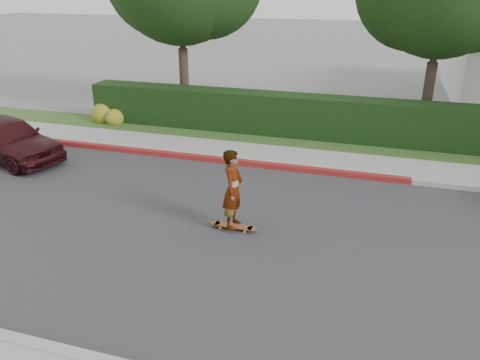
{
  "coord_description": "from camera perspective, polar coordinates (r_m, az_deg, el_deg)",
  "views": [
    {
      "loc": [
        -0.06,
        -8.41,
        5.12
      ],
      "look_at": [
        -2.86,
        0.76,
        1.0
      ],
      "focal_mm": 35.0,
      "sensor_mm": 36.0,
      "label": 1
    }
  ],
  "objects": [
    {
      "name": "car_maroon",
      "position": [
        15.92,
        -26.43,
        4.55
      ],
      "size": [
        4.22,
        2.66,
        1.34
      ],
      "primitive_type": "imported",
      "rotation": [
        0.0,
        0.0,
        1.27
      ],
      "color": "#3D1315",
      "rests_on": "ground"
    },
    {
      "name": "flowering_shrub",
      "position": [
        18.74,
        -15.91,
        7.57
      ],
      "size": [
        1.4,
        1.0,
        0.9
      ],
      "color": "#2D4C19",
      "rests_on": "ground"
    },
    {
      "name": "curb_red_section",
      "position": [
        14.37,
        -4.29,
        2.64
      ],
      "size": [
        12.0,
        0.21,
        0.15
      ],
      "primitive_type": "cube",
      "color": "maroon",
      "rests_on": "ground"
    },
    {
      "name": "skateboarder",
      "position": [
        10.0,
        -0.84,
        -1.12
      ],
      "size": [
        0.43,
        0.65,
        1.77
      ],
      "primitive_type": "imported",
      "rotation": [
        0.0,
        0.0,
        1.56
      ],
      "color": "white",
      "rests_on": "skateboard"
    },
    {
      "name": "planting_strip",
      "position": [
        15.85,
        16.3,
        3.63
      ],
      "size": [
        60.0,
        1.6,
        0.1
      ],
      "primitive_type": "cube",
      "color": "#2D4C1E",
      "rests_on": "ground"
    },
    {
      "name": "curb_far",
      "position": [
        13.49,
        15.96,
        0.35
      ],
      "size": [
        60.0,
        0.2,
        0.15
      ],
      "primitive_type": "cube",
      "color": "#9E9E99",
      "rests_on": "ground"
    },
    {
      "name": "skateboard",
      "position": [
        10.41,
        -0.81,
        -5.64
      ],
      "size": [
        1.06,
        0.21,
        0.1
      ],
      "rotation": [
        0.0,
        0.0,
        0.0
      ],
      "color": "gold",
      "rests_on": "ground"
    },
    {
      "name": "hedge",
      "position": [
        16.48,
        6.13,
        7.74
      ],
      "size": [
        15.0,
        1.0,
        1.5
      ],
      "primitive_type": "cube",
      "color": "black",
      "rests_on": "ground"
    },
    {
      "name": "ground",
      "position": [
        9.85,
        14.97,
        -8.97
      ],
      "size": [
        120.0,
        120.0,
        0.0
      ],
      "primitive_type": "plane",
      "color": "slate",
      "rests_on": "ground"
    },
    {
      "name": "sidewalk_far",
      "position": [
        14.34,
        16.09,
        1.64
      ],
      "size": [
        60.0,
        1.6,
        0.12
      ],
      "primitive_type": "cube",
      "color": "gray",
      "rests_on": "ground"
    },
    {
      "name": "road",
      "position": [
        9.85,
        14.97,
        -8.94
      ],
      "size": [
        60.0,
        8.0,
        0.01
      ],
      "primitive_type": "cube",
      "color": "#2D2D30",
      "rests_on": "ground"
    }
  ]
}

